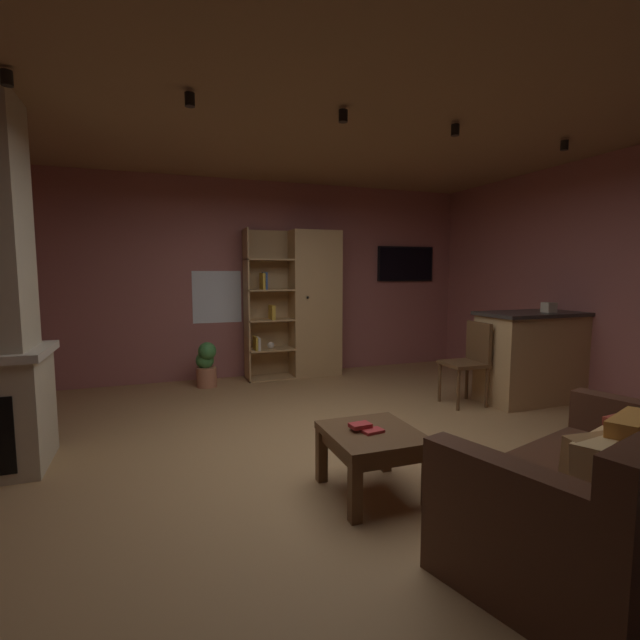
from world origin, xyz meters
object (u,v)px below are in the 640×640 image
Objects in this scene: coffee_table at (372,444)px; table_book_1 at (360,425)px; potted_floor_plant at (206,364)px; table_book_0 at (373,431)px; leather_couch at (604,501)px; kitchen_bar_counter at (538,356)px; tissue_box at (549,307)px; bookshelf_cabinet at (309,305)px; wall_mounted_tv at (405,264)px; dining_chair at (470,357)px.

table_book_1 reaches higher than coffee_table.
table_book_0 is at bearing -77.80° from potted_floor_plant.
leather_couch is 13.34× the size of table_book_0.
tissue_box is at bearing -79.88° from kitchen_bar_counter.
tissue_box reaches higher than leather_couch.
potted_floor_plant is at bearing -172.41° from bookshelf_cabinet.
bookshelf_cabinet is 2.14× the size of wall_mounted_tv.
bookshelf_cabinet is 1.64m from potted_floor_plant.
wall_mounted_tv reaches higher than table_book_0.
dining_chair is 1.57× the size of potted_floor_plant.
bookshelf_cabinet is 3.04m from tissue_box.
tissue_box is 0.13× the size of wall_mounted_tv.
kitchen_bar_counter reaches higher than table_book_0.
coffee_table is 0.10m from table_book_0.
table_book_0 is 0.14× the size of wall_mounted_tv.
kitchen_bar_counter is (2.06, -2.12, -0.50)m from bookshelf_cabinet.
dining_chair is at bearing 170.54° from kitchen_bar_counter.
bookshelf_cabinet is at bearing 133.16° from tissue_box.
wall_mounted_tv is (1.60, 4.72, 1.29)m from leather_couch.
potted_floor_plant is (-2.68, 1.79, -0.24)m from dining_chair.
dining_chair is at bearing -33.69° from potted_floor_plant.
bookshelf_cabinet is 14.83× the size of table_book_1.
tissue_box is at bearing -46.84° from bookshelf_cabinet.
wall_mounted_tv is at bearing 56.92° from coffee_table.
table_book_1 is (-0.06, 0.07, 0.02)m from table_book_0.
table_book_0 is at bearing -123.03° from wall_mounted_tv.
tissue_box is 3.14m from leather_couch.
dining_chair is (1.95, 1.50, 0.19)m from coffee_table.
dining_chair reaches higher than table_book_1.
leather_couch is 3.12× the size of potted_floor_plant.
potted_floor_plant is (-0.66, 3.25, -0.17)m from table_book_1.
bookshelf_cabinet reaches higher than wall_mounted_tv.
table_book_1 is at bearing -155.20° from kitchen_bar_counter.
table_book_0 is 2.49m from dining_chair.
leather_couch reaches higher than table_book_1.
potted_floor_plant is 0.61× the size of wall_mounted_tv.
dining_chair reaches higher than leather_couch.
dining_chair is (-0.86, 0.24, -0.55)m from tissue_box.
coffee_table is (-0.73, -3.48, -0.67)m from bookshelf_cabinet.
dining_chair is at bearing 65.64° from leather_couch.
tissue_box is 0.87× the size of table_book_1.
kitchen_bar_counter is at bearing 24.80° from table_book_1.
bookshelf_cabinet is 1.46× the size of kitchen_bar_counter.
leather_couch reaches higher than table_book_0.
bookshelf_cabinet is at bearing -172.85° from wall_mounted_tv.
wall_mounted_tv reaches higher than potted_floor_plant.
kitchen_bar_counter is 4.02m from potted_floor_plant.
coffee_table is at bearing 128.22° from leather_couch.
table_book_1 is (-0.07, 0.04, 0.12)m from coffee_table.
tissue_box reaches higher than potted_floor_plant.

